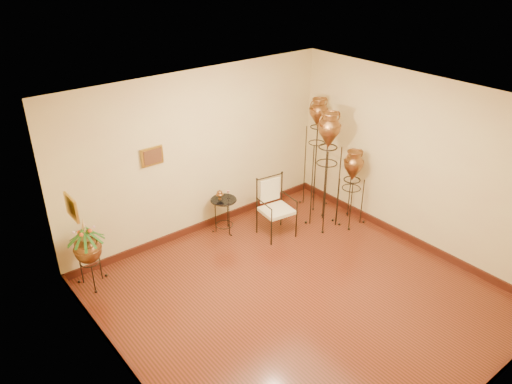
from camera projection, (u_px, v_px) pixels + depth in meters
ground at (299, 298)px, 7.09m from camera, size 5.00×5.00×0.00m
room_shell at (304, 190)px, 6.30m from camera, size 5.02×5.02×2.81m
amphora_tall at (316, 152)px, 9.13m from camera, size 0.54×0.54×2.10m
amphora_mid at (326, 170)px, 8.43m from camera, size 0.50×0.50×2.11m
amphora_short at (351, 187)px, 8.67m from camera, size 0.55×0.55×1.41m
planter_urn at (87, 248)px, 7.10m from camera, size 0.80×0.80×1.14m
armchair at (277, 208)px, 8.38m from camera, size 0.64×0.61×1.03m
side_table at (224, 215)px, 8.56m from camera, size 0.55×0.55×0.80m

